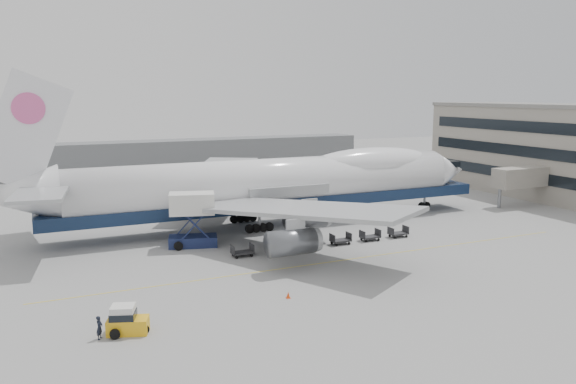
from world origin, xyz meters
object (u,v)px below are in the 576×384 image
baggage_tug (126,321)px  ground_worker (99,328)px  airliner (277,183)px  catering_truck (192,217)px

baggage_tug → ground_worker: bearing=-153.3°
airliner → ground_worker: size_ratio=39.14×
airliner → baggage_tug: size_ratio=20.68×
catering_truck → baggage_tug: bearing=-101.2°
airliner → baggage_tug: 36.44m
catering_truck → baggage_tug: catering_truck is taller
catering_truck → ground_worker: 25.02m
airliner → baggage_tug: bearing=-130.9°
catering_truck → airliner: bearing=40.2°
airliner → ground_worker: airliner is taller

